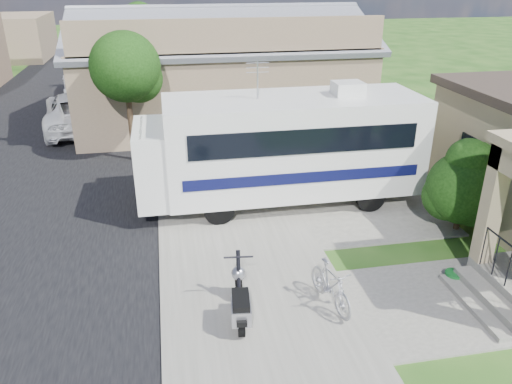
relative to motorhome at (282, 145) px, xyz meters
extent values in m
plane|color=#1A4412|center=(-0.66, -4.54, -1.78)|extent=(120.00, 120.00, 0.00)
cube|color=black|center=(-8.16, 5.46, -1.77)|extent=(9.00, 80.00, 0.02)
cube|color=slate|center=(-1.66, 5.46, -1.75)|extent=(4.00, 80.00, 0.06)
cube|color=slate|center=(0.84, -0.04, -1.75)|extent=(7.00, 6.00, 0.05)
cube|color=slate|center=(2.34, -5.54, -1.75)|extent=(4.00, 3.00, 0.05)
cube|color=black|center=(4.82, -1.84, -0.08)|extent=(0.04, 1.10, 1.20)
cube|color=slate|center=(3.04, -5.84, -1.62)|extent=(0.40, 2.16, 0.32)
cube|color=slate|center=(2.69, -5.84, -1.70)|extent=(0.35, 2.16, 0.16)
cube|color=#907E5B|center=(3.42, -4.81, 0.07)|extent=(0.35, 0.35, 2.70)
cube|color=#7E684E|center=(-0.66, 9.46, 0.02)|extent=(12.00, 8.00, 3.60)
cube|color=slate|center=(-0.66, 7.46, 2.37)|extent=(12.50, 4.40, 1.78)
cube|color=slate|center=(-0.66, 11.46, 2.37)|extent=(12.50, 4.40, 1.78)
cube|color=slate|center=(-0.66, 9.46, 3.07)|extent=(12.50, 0.50, 0.22)
cube|color=#7E684E|center=(-0.66, 5.56, 2.37)|extent=(11.76, 0.20, 1.30)
cylinder|color=#2E2114|center=(-4.46, 4.46, -0.20)|extent=(0.20, 0.20, 3.15)
sphere|color=black|center=(-4.46, 4.46, 1.60)|extent=(2.40, 2.40, 2.40)
sphere|color=black|center=(-4.06, 4.66, 1.15)|extent=(1.68, 1.68, 1.68)
cylinder|color=#2E2114|center=(-4.46, 14.46, -0.13)|extent=(0.20, 0.20, 3.29)
sphere|color=black|center=(-4.46, 14.46, 1.75)|extent=(2.40, 2.40, 2.40)
sphere|color=black|center=(-4.06, 14.66, 1.28)|extent=(1.68, 1.68, 1.68)
cylinder|color=#2E2114|center=(-4.46, 23.46, -0.27)|extent=(0.20, 0.20, 3.01)
sphere|color=black|center=(-4.46, 23.46, 1.45)|extent=(2.40, 2.40, 2.40)
sphere|color=black|center=(-4.06, 23.66, 1.02)|extent=(1.68, 1.68, 1.68)
cube|color=silver|center=(0.31, 0.00, 0.03)|extent=(7.26, 2.60, 2.69)
cube|color=silver|center=(-3.73, 0.00, -0.28)|extent=(0.83, 2.46, 2.07)
cube|color=black|center=(-3.92, 0.00, 0.29)|extent=(0.06, 2.20, 0.93)
cube|color=black|center=(0.31, -1.31, 0.52)|extent=(6.17, 0.04, 0.67)
cube|color=black|center=(0.31, 1.31, 0.52)|extent=(6.17, 0.04, 0.67)
cube|color=#0B0D38|center=(0.31, -1.31, -0.50)|extent=(6.53, 0.03, 0.31)
cube|color=#0B0D38|center=(0.31, 1.31, -0.50)|extent=(6.53, 0.03, 0.31)
cube|color=silver|center=(1.86, 0.00, 1.57)|extent=(0.83, 0.73, 0.36)
cylinder|color=#ACABB3|center=(-0.73, 0.00, 1.90)|extent=(0.04, 0.04, 1.04)
cylinder|color=black|center=(-2.01, -1.14, -1.31)|extent=(0.83, 0.29, 0.83)
cylinder|color=black|center=(-2.01, 1.14, -1.31)|extent=(0.83, 0.29, 0.83)
cylinder|color=black|center=(2.34, -1.14, -1.31)|extent=(0.83, 0.29, 0.83)
cylinder|color=black|center=(2.34, 1.14, -1.31)|extent=(0.83, 0.29, 0.83)
cylinder|color=#2E2114|center=(4.20, -2.64, -1.40)|extent=(0.15, 0.15, 0.76)
sphere|color=black|center=(4.20, -2.64, -0.55)|extent=(1.90, 1.90, 1.90)
sphere|color=black|center=(4.58, -2.36, -0.17)|extent=(1.52, 1.52, 1.52)
sphere|color=black|center=(3.91, -2.45, -0.83)|extent=(1.33, 1.33, 1.33)
sphere|color=black|center=(4.39, -2.93, -0.93)|extent=(1.14, 1.14, 1.14)
sphere|color=black|center=(4.20, -2.64, 0.21)|extent=(1.14, 1.14, 1.14)
cylinder|color=black|center=(-2.14, -5.78, -1.48)|extent=(0.18, 0.49, 0.48)
cylinder|color=black|center=(-2.01, -4.60, -1.48)|extent=(0.18, 0.49, 0.48)
cube|color=#ACABB3|center=(-2.08, -5.24, -1.42)|extent=(0.39, 0.63, 0.09)
cube|color=#ACABB3|center=(-2.13, -5.67, -1.26)|extent=(0.43, 0.63, 0.32)
cube|color=black|center=(-2.13, -5.62, -1.05)|extent=(0.39, 0.68, 0.13)
cube|color=black|center=(-2.16, -5.94, -1.29)|extent=(0.22, 0.24, 0.11)
cylinder|color=black|center=(-2.02, -4.67, -1.05)|extent=(0.13, 0.37, 0.90)
sphere|color=#ACABB3|center=(-2.01, -4.60, -1.12)|extent=(0.30, 0.30, 0.30)
sphere|color=black|center=(-2.00, -4.51, -1.12)|extent=(0.13, 0.13, 0.13)
cylinder|color=black|center=(-2.03, -4.76, -0.64)|extent=(0.60, 0.11, 0.04)
cube|color=black|center=(-2.01, -4.60, -1.35)|extent=(0.18, 0.32, 0.06)
imported|color=#ACABB3|center=(-0.21, -5.21, -1.30)|extent=(0.76, 1.64, 0.95)
imported|color=white|center=(-6.93, 8.98, -0.97)|extent=(3.48, 6.15, 1.62)
imported|color=white|center=(-7.25, 14.90, -0.92)|extent=(3.35, 6.24, 1.72)
cylinder|color=#125E21|center=(2.85, -4.82, -1.69)|extent=(0.41, 0.41, 0.19)
camera|label=1|loc=(-3.28, -13.25, 4.64)|focal=35.00mm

